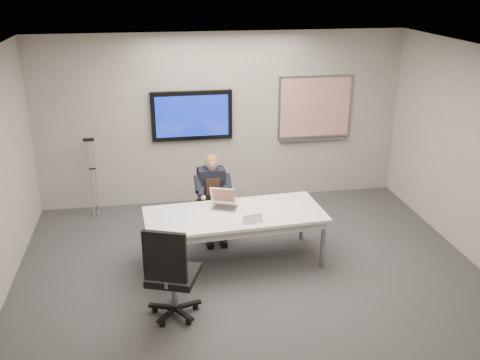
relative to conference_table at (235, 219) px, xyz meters
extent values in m
cube|color=#3A3A3C|center=(0.15, -0.84, -0.64)|extent=(6.00, 6.00, 0.02)
cube|color=white|center=(0.15, -0.84, 2.16)|extent=(6.00, 6.00, 0.02)
cube|color=#9B958C|center=(0.15, 2.16, 0.76)|extent=(6.00, 0.02, 2.80)
cube|color=white|center=(0.00, 0.00, 0.06)|extent=(2.38, 1.12, 0.04)
cube|color=silver|center=(0.00, 0.00, -0.01)|extent=(2.28, 1.02, 0.10)
cylinder|color=gray|center=(-1.06, -0.48, -0.30)|extent=(0.06, 0.06, 0.68)
cylinder|color=gray|center=(1.11, -0.34, -0.30)|extent=(0.06, 0.06, 0.68)
cylinder|color=gray|center=(-1.11, 0.34, -0.30)|extent=(0.06, 0.06, 0.68)
cylinder|color=gray|center=(1.06, 0.48, -0.30)|extent=(0.06, 0.06, 0.68)
cube|color=black|center=(-0.35, 2.11, 0.86)|extent=(1.30, 0.08, 0.80)
cube|color=navy|center=(-0.35, 2.07, 0.86)|extent=(1.16, 0.01, 0.66)
cube|color=gray|center=(1.70, 2.14, 0.91)|extent=(1.25, 0.04, 1.05)
cube|color=silver|center=(1.70, 2.11, 0.91)|extent=(1.18, 0.01, 0.98)
cube|color=gray|center=(1.70, 2.10, 0.36)|extent=(1.18, 0.05, 0.04)
cylinder|color=gray|center=(-0.18, 0.95, -0.38)|extent=(0.06, 0.06, 0.33)
cube|color=black|center=(-0.18, 0.95, -0.21)|extent=(0.44, 0.44, 0.06)
cube|color=black|center=(-0.19, 1.16, 0.09)|extent=(0.39, 0.06, 0.48)
cylinder|color=gray|center=(-0.86, -1.06, -0.32)|extent=(0.07, 0.07, 0.40)
cube|color=black|center=(-0.86, -1.06, -0.12)|extent=(0.66, 0.66, 0.08)
cube|color=black|center=(-0.95, -1.29, 0.25)|extent=(0.46, 0.22, 0.58)
cube|color=black|center=(-0.18, 0.93, 0.11)|extent=(0.38, 0.22, 0.52)
cube|color=#3B2218|center=(-0.18, 0.81, 0.14)|extent=(0.20, 0.02, 0.25)
sphere|color=tan|center=(-0.18, 0.90, 0.48)|extent=(0.19, 0.19, 0.19)
ellipsoid|color=brown|center=(-0.18, 0.91, 0.51)|extent=(0.20, 0.20, 0.17)
cube|color=silver|center=(-0.11, 0.16, 0.09)|extent=(0.41, 0.35, 0.02)
cube|color=black|center=(-0.11, 0.15, 0.10)|extent=(0.33, 0.26, 0.00)
cube|color=silver|center=(-0.11, 0.32, 0.21)|extent=(0.35, 0.20, 0.23)
cube|color=#AE1412|center=(-0.11, 0.31, 0.21)|extent=(0.30, 0.17, 0.19)
cylinder|color=black|center=(0.16, -0.32, 0.09)|extent=(0.05, 0.12, 0.01)
camera|label=1|loc=(-1.00, -6.24, 3.02)|focal=40.00mm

